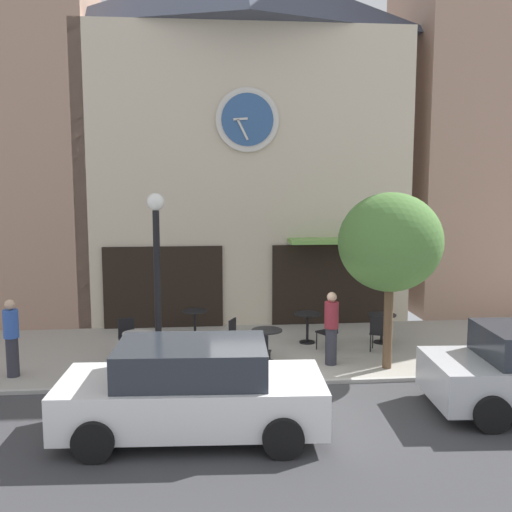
{
  "coord_description": "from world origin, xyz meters",
  "views": [
    {
      "loc": [
        -1.46,
        -11.65,
        4.24
      ],
      "look_at": [
        -0.09,
        2.54,
        2.34
      ],
      "focal_mm": 41.98,
      "sensor_mm": 36.0,
      "label": 1
    }
  ],
  "objects_px": {
    "cafe_table_near_door": "(195,319)",
    "cafe_table_leftmost": "(267,339)",
    "cafe_chair_right_end": "(260,350)",
    "cafe_chair_corner": "(329,330)",
    "street_lamp": "(157,285)",
    "cafe_table_near_curb": "(307,322)",
    "cafe_chair_curbside": "(127,334)",
    "pedestrian_blue": "(11,337)",
    "cafe_chair_facing_street": "(236,335)",
    "cafe_table_center_right": "(138,343)",
    "pedestrian_maroon": "(331,327)",
    "cafe_chair_under_awning": "(378,330)",
    "parked_car_white": "(192,390)",
    "street_tree": "(390,243)",
    "cafe_table_center_left": "(382,323)"
  },
  "relations": [
    {
      "from": "cafe_table_near_door",
      "to": "cafe_chair_corner",
      "type": "distance_m",
      "value": 3.61
    },
    {
      "from": "street_lamp",
      "to": "cafe_table_leftmost",
      "type": "distance_m",
      "value": 2.88
    },
    {
      "from": "cafe_table_near_curb",
      "to": "cafe_table_center_right",
      "type": "bearing_deg",
      "value": -160.17
    },
    {
      "from": "street_tree",
      "to": "cafe_chair_right_end",
      "type": "xyz_separation_m",
      "value": [
        -2.86,
        -0.14,
        -2.28
      ]
    },
    {
      "from": "pedestrian_blue",
      "to": "parked_car_white",
      "type": "height_order",
      "value": "pedestrian_blue"
    },
    {
      "from": "cafe_table_near_curb",
      "to": "cafe_chair_corner",
      "type": "height_order",
      "value": "cafe_chair_corner"
    },
    {
      "from": "cafe_chair_corner",
      "to": "cafe_chair_facing_street",
      "type": "height_order",
      "value": "same"
    },
    {
      "from": "cafe_chair_right_end",
      "to": "cafe_chair_facing_street",
      "type": "bearing_deg",
      "value": 108.24
    },
    {
      "from": "cafe_chair_under_awning",
      "to": "pedestrian_blue",
      "type": "distance_m",
      "value": 8.36
    },
    {
      "from": "cafe_table_center_right",
      "to": "cafe_chair_facing_street",
      "type": "height_order",
      "value": "cafe_chair_facing_street"
    },
    {
      "from": "street_lamp",
      "to": "cafe_table_near_curb",
      "type": "relative_size",
      "value": 5.04
    },
    {
      "from": "cafe_chair_under_awning",
      "to": "cafe_chair_right_end",
      "type": "bearing_deg",
      "value": -155.69
    },
    {
      "from": "street_tree",
      "to": "cafe_chair_facing_street",
      "type": "height_order",
      "value": "street_tree"
    },
    {
      "from": "cafe_chair_right_end",
      "to": "cafe_table_near_curb",
      "type": "bearing_deg",
      "value": 57.84
    },
    {
      "from": "cafe_table_near_curb",
      "to": "parked_car_white",
      "type": "height_order",
      "value": "parked_car_white"
    },
    {
      "from": "cafe_table_near_door",
      "to": "cafe_chair_under_awning",
      "type": "xyz_separation_m",
      "value": [
        4.44,
        -1.73,
        0.04
      ]
    },
    {
      "from": "cafe_chair_under_awning",
      "to": "cafe_chair_facing_street",
      "type": "distance_m",
      "value": 3.46
    },
    {
      "from": "cafe_table_center_right",
      "to": "cafe_chair_corner",
      "type": "height_order",
      "value": "cafe_chair_corner"
    },
    {
      "from": "cafe_table_near_door",
      "to": "cafe_table_leftmost",
      "type": "relative_size",
      "value": 0.95
    },
    {
      "from": "street_tree",
      "to": "cafe_chair_right_end",
      "type": "relative_size",
      "value": 4.34
    },
    {
      "from": "street_lamp",
      "to": "cafe_chair_under_awning",
      "type": "relative_size",
      "value": 4.33
    },
    {
      "from": "cafe_table_near_door",
      "to": "cafe_chair_facing_street",
      "type": "distance_m",
      "value": 2.04
    },
    {
      "from": "cafe_table_center_left",
      "to": "parked_car_white",
      "type": "distance_m",
      "value": 6.97
    },
    {
      "from": "cafe_chair_right_end",
      "to": "pedestrian_blue",
      "type": "xyz_separation_m",
      "value": [
        -5.26,
        0.35,
        0.33
      ]
    },
    {
      "from": "cafe_table_near_curb",
      "to": "cafe_chair_facing_street",
      "type": "distance_m",
      "value": 2.14
    },
    {
      "from": "street_lamp",
      "to": "cafe_table_near_door",
      "type": "bearing_deg",
      "value": 76.04
    },
    {
      "from": "cafe_table_near_curb",
      "to": "street_lamp",
      "type": "bearing_deg",
      "value": -148.4
    },
    {
      "from": "cafe_chair_curbside",
      "to": "cafe_chair_under_awning",
      "type": "distance_m",
      "value": 6.04
    },
    {
      "from": "parked_car_white",
      "to": "cafe_chair_facing_street",
      "type": "bearing_deg",
      "value": 76.84
    },
    {
      "from": "cafe_chair_curbside",
      "to": "cafe_chair_facing_street",
      "type": "relative_size",
      "value": 1.0
    },
    {
      "from": "cafe_table_near_door",
      "to": "cafe_table_near_curb",
      "type": "relative_size",
      "value": 0.94
    },
    {
      "from": "cafe_table_near_curb",
      "to": "pedestrian_blue",
      "type": "distance_m",
      "value": 7.01
    },
    {
      "from": "cafe_table_near_door",
      "to": "cafe_table_near_curb",
      "type": "distance_m",
      "value": 2.98
    },
    {
      "from": "cafe_chair_right_end",
      "to": "cafe_chair_curbside",
      "type": "bearing_deg",
      "value": 152.26
    },
    {
      "from": "street_tree",
      "to": "cafe_table_center_right",
      "type": "xyz_separation_m",
      "value": [
        -5.54,
        0.68,
        -2.28
      ]
    },
    {
      "from": "cafe_chair_under_awning",
      "to": "pedestrian_maroon",
      "type": "bearing_deg",
      "value": -147.48
    },
    {
      "from": "cafe_chair_right_end",
      "to": "cafe_table_near_door",
      "type": "bearing_deg",
      "value": 114.52
    },
    {
      "from": "cafe_table_near_door",
      "to": "cafe_chair_curbside",
      "type": "distance_m",
      "value": 2.2
    },
    {
      "from": "cafe_chair_right_end",
      "to": "cafe_chair_corner",
      "type": "bearing_deg",
      "value": 40.13
    },
    {
      "from": "street_lamp",
      "to": "cafe_chair_facing_street",
      "type": "height_order",
      "value": "street_lamp"
    },
    {
      "from": "cafe_chair_facing_street",
      "to": "pedestrian_blue",
      "type": "bearing_deg",
      "value": -168.76
    },
    {
      "from": "pedestrian_blue",
      "to": "pedestrian_maroon",
      "type": "distance_m",
      "value": 6.93
    },
    {
      "from": "cafe_chair_corner",
      "to": "cafe_table_center_right",
      "type": "bearing_deg",
      "value": -170.79
    },
    {
      "from": "cafe_table_center_right",
      "to": "cafe_table_near_curb",
      "type": "bearing_deg",
      "value": 19.83
    },
    {
      "from": "cafe_chair_under_awning",
      "to": "street_lamp",
      "type": "bearing_deg",
      "value": -166.15
    },
    {
      "from": "cafe_chair_curbside",
      "to": "pedestrian_blue",
      "type": "distance_m",
      "value": 2.59
    },
    {
      "from": "cafe_table_near_curb",
      "to": "pedestrian_maroon",
      "type": "relative_size",
      "value": 0.46
    },
    {
      "from": "cafe_chair_right_end",
      "to": "parked_car_white",
      "type": "xyz_separation_m",
      "value": [
        -1.42,
        -2.94,
        0.23
      ]
    },
    {
      "from": "street_tree",
      "to": "street_lamp",
      "type": "bearing_deg",
      "value": -179.41
    },
    {
      "from": "cafe_table_leftmost",
      "to": "pedestrian_blue",
      "type": "xyz_separation_m",
      "value": [
        -5.5,
        -0.42,
        0.32
      ]
    }
  ]
}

